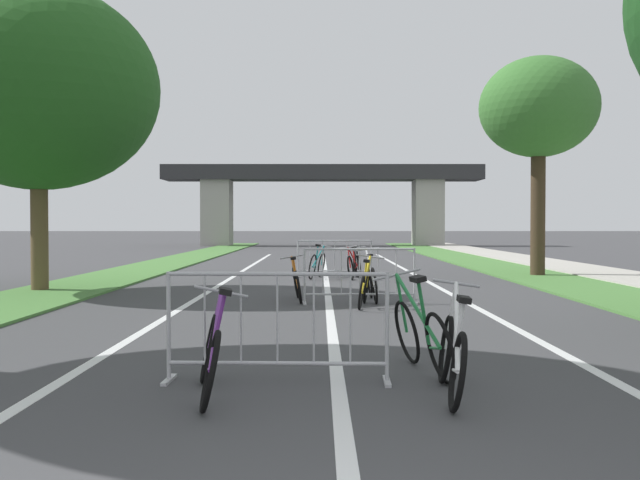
{
  "coord_description": "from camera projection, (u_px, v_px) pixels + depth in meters",
  "views": [
    {
      "loc": [
        -0.17,
        -2.51,
        1.5
      ],
      "look_at": [
        -0.14,
        18.06,
        1.05
      ],
      "focal_mm": 40.49,
      "sensor_mm": 36.0,
      "label": 1
    }
  ],
  "objects": [
    {
      "name": "bicycle_white_0",
      "position": [
        451.0,
        355.0,
        6.26
      ],
      "size": [
        0.49,
        1.71,
        1.0
      ],
      "rotation": [
        0.0,
        0.0,
        -0.09
      ],
      "color": "black",
      "rests_on": "ground"
    },
    {
      "name": "bicycle_black_8",
      "position": [
        356.0,
        264.0,
        20.89
      ],
      "size": [
        0.54,
        1.61,
        0.87
      ],
      "rotation": [
        0.0,
        0.0,
        -0.16
      ],
      "color": "black",
      "rests_on": "ground"
    },
    {
      "name": "lane_stripe_right_lane",
      "position": [
        425.0,
        281.0,
        19.07
      ],
      "size": [
        0.14,
        33.04,
        0.01
      ],
      "primitive_type": "cube",
      "color": "silver",
      "rests_on": "ground"
    },
    {
      "name": "bicycle_yellow_3",
      "position": [
        363.0,
        287.0,
        13.08
      ],
      "size": [
        0.59,
        1.65,
        0.94
      ],
      "rotation": [
        0.0,
        0.0,
        -0.15
      ],
      "color": "black",
      "rests_on": "ground"
    },
    {
      "name": "crowd_barrier_nearest",
      "position": [
        276.0,
        328.0,
        6.83
      ],
      "size": [
        2.15,
        0.51,
        1.05
      ],
      "rotation": [
        0.0,
        0.0,
        -0.03
      ],
      "color": "#ADADB2",
      "rests_on": "ground"
    },
    {
      "name": "crowd_barrier_third",
      "position": [
        334.0,
        259.0,
        20.32
      ],
      "size": [
        2.15,
        0.52,
        1.05
      ],
      "rotation": [
        0.0,
        0.0,
        0.04
      ],
      "color": "#ADADB2",
      "rests_on": "ground"
    },
    {
      "name": "sidewalk_path_right",
      "position": [
        553.0,
        265.0,
        25.92
      ],
      "size": [
        2.37,
        57.11,
        0.08
      ],
      "primitive_type": "cube",
      "color": "#ADA89E",
      "rests_on": "ground"
    },
    {
      "name": "bicycle_red_6",
      "position": [
        353.0,
        266.0,
        19.77
      ],
      "size": [
        0.68,
        1.61,
        0.93
      ],
      "rotation": [
        0.0,
        0.0,
        2.9
      ],
      "color": "black",
      "rests_on": "ground"
    },
    {
      "name": "grass_verge_left",
      "position": [
        159.0,
        265.0,
        25.89
      ],
      "size": [
        2.27,
        57.11,
        0.05
      ],
      "primitive_type": "cube",
      "color": "#477A38",
      "rests_on": "ground"
    },
    {
      "name": "bicycle_teal_4",
      "position": [
        316.0,
        264.0,
        19.93
      ],
      "size": [
        0.68,
        1.71,
        0.95
      ],
      "rotation": [
        0.0,
        0.0,
        -0.24
      ],
      "color": "black",
      "rests_on": "ground"
    },
    {
      "name": "bicycle_silver_1",
      "position": [
        371.0,
        281.0,
        14.02
      ],
      "size": [
        0.52,
        1.77,
        1.03
      ],
      "rotation": [
        0.0,
        0.0,
        0.02
      ],
      "color": "black",
      "rests_on": "ground"
    },
    {
      "name": "tree_right_maple_mid",
      "position": [
        537.0,
        109.0,
        20.53
      ],
      "size": [
        3.35,
        3.35,
        6.26
      ],
      "color": "#3D2D1E",
      "rests_on": "ground"
    },
    {
      "name": "bicycle_orange_7",
      "position": [
        296.0,
        283.0,
        14.05
      ],
      "size": [
        0.5,
        1.68,
        0.89
      ],
      "rotation": [
        0.0,
        0.0,
        0.08
      ],
      "color": "black",
      "rests_on": "ground"
    },
    {
      "name": "grass_verge_right",
      "position": [
        488.0,
        265.0,
        25.91
      ],
      "size": [
        2.27,
        57.11,
        0.05
      ],
      "primitive_type": "cube",
      "color": "#477A38",
      "rests_on": "ground"
    },
    {
      "name": "tree_left_oak_mid",
      "position": [
        37.0,
        88.0,
        15.89
      ],
      "size": [
        5.29,
        5.29,
        6.76
      ],
      "color": "brown",
      "rests_on": "ground"
    },
    {
      "name": "crowd_barrier_second",
      "position": [
        359.0,
        276.0,
        13.58
      ],
      "size": [
        2.16,
        0.54,
        1.05
      ],
      "rotation": [
        0.0,
        0.0,
        0.05
      ],
      "color": "#ADADB2",
      "rests_on": "ground"
    },
    {
      "name": "lane_stripe_left_lane",
      "position": [
        226.0,
        281.0,
        19.06
      ],
      "size": [
        0.14,
        33.04,
        0.01
      ],
      "primitive_type": "cube",
      "color": "silver",
      "rests_on": "ground"
    },
    {
      "name": "bicycle_purple_5",
      "position": [
        209.0,
        354.0,
        6.25
      ],
      "size": [
        0.52,
        1.75,
        0.98
      ],
      "rotation": [
        0.0,
        0.0,
        0.16
      ],
      "color": "black",
      "rests_on": "ground"
    },
    {
      "name": "lane_stripe_center",
      "position": [
        325.0,
        281.0,
        19.06
      ],
      "size": [
        0.14,
        33.04,
        0.01
      ],
      "primitive_type": "cube",
      "color": "silver",
      "rests_on": "ground"
    },
    {
      "name": "bicycle_green_2",
      "position": [
        420.0,
        335.0,
        7.2
      ],
      "size": [
        0.73,
        1.72,
        1.03
      ],
      "rotation": [
        0.0,
        0.0,
        0.19
      ],
      "color": "black",
      "rests_on": "ground"
    },
    {
      "name": "overpass_bridge",
      "position": [
        321.0,
        189.0,
        49.65
      ],
      "size": [
        21.77,
        3.05,
        5.51
      ],
      "color": "#2D2D30",
      "rests_on": "ground"
    }
  ]
}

